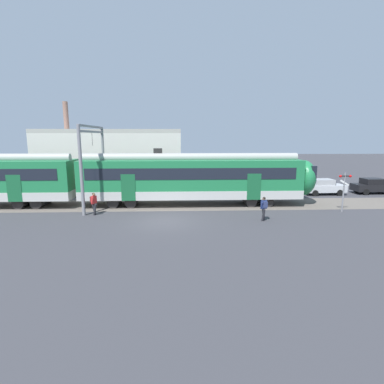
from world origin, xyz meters
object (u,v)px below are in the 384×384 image
(parked_car_silver, at_px, (323,187))
(crossing_signal, at_px, (344,186))
(pedestrian_red, at_px, (94,202))
(parked_car_black, at_px, (373,186))
(pedestrian_navy, at_px, (264,207))

(parked_car_silver, xyz_separation_m, crossing_signal, (-1.86, -6.96, 1.23))
(crossing_signal, bearing_deg, pedestrian_red, -179.65)
(parked_car_silver, bearing_deg, parked_car_black, 3.51)
(pedestrian_navy, relative_size, parked_car_black, 0.41)
(pedestrian_red, xyz_separation_m, parked_car_silver, (20.54, 7.07, -0.21))
(parked_car_silver, relative_size, parked_car_black, 1.00)
(crossing_signal, bearing_deg, parked_car_silver, 75.01)
(pedestrian_red, distance_m, parked_car_black, 26.83)
(pedestrian_navy, bearing_deg, crossing_signal, 18.27)
(pedestrian_red, height_order, parked_car_black, pedestrian_red)
(pedestrian_red, bearing_deg, parked_car_black, 16.00)
(parked_car_black, bearing_deg, pedestrian_navy, -145.50)
(pedestrian_red, distance_m, crossing_signal, 18.70)
(pedestrian_navy, bearing_deg, parked_car_black, 34.50)
(parked_car_black, xyz_separation_m, crossing_signal, (-7.12, -7.28, 1.23))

